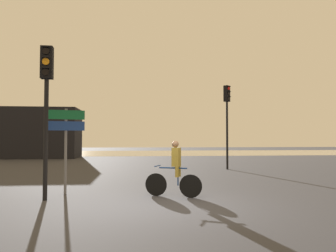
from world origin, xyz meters
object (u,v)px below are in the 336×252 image
Objects in this scene: traffic_light_far_right at (227,111)px; traffic_light_near_left at (46,92)px; cyclist at (175,168)px; direction_sign_post at (66,135)px; distant_building at (10,133)px.

traffic_light_far_right is 1.10× the size of traffic_light_near_left.
traffic_light_near_left is 2.61× the size of cyclist.
cyclist is at bearing -178.89° from traffic_light_near_left.
direction_sign_post is at bearing 100.23° from cyclist.
distant_building is at bearing -76.64° from traffic_light_far_right.
distant_building is 4.59× the size of direction_sign_post.
distant_building is 24.33m from cyclist.
traffic_light_near_left reaches higher than direction_sign_post.
direction_sign_post is 1.60× the size of cyclist.
traffic_light_near_left is at bearing 116.78° from cyclist.
traffic_light_near_left is (-7.56, -8.54, -0.28)m from traffic_light_far_right.
traffic_light_far_right reaches higher than traffic_light_near_left.
traffic_light_near_left is at bearing -67.85° from distant_building.
distant_building reaches higher than direction_sign_post.
cyclist is at bearing 25.98° from traffic_light_far_right.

